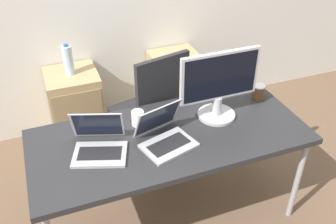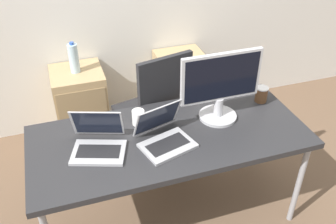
{
  "view_description": "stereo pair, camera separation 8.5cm",
  "coord_description": "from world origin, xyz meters",
  "px_view_note": "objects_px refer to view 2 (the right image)",
  "views": [
    {
      "loc": [
        -0.69,
        -1.76,
        2.22
      ],
      "look_at": [
        0.0,
        0.04,
        0.9
      ],
      "focal_mm": 40.0,
      "sensor_mm": 36.0,
      "label": 1
    },
    {
      "loc": [
        -0.61,
        -1.79,
        2.22
      ],
      "look_at": [
        0.0,
        0.04,
        0.9
      ],
      "focal_mm": 40.0,
      "sensor_mm": 36.0,
      "label": 2
    }
  ],
  "objects_px": {
    "cabinet_left": "(81,106)",
    "water_bottle": "(74,58)",
    "laptop_left": "(164,136)",
    "coffee_cup_white": "(138,117)",
    "cabinet_right": "(181,89)",
    "monitor": "(220,86)",
    "laptop_right": "(98,142)",
    "coffee_cup_brown": "(261,94)",
    "office_chair": "(154,122)"
  },
  "relations": [
    {
      "from": "laptop_left",
      "to": "coffee_cup_brown",
      "type": "distance_m",
      "value": 0.84
    },
    {
      "from": "cabinet_right",
      "to": "laptop_left",
      "type": "relative_size",
      "value": 1.83
    },
    {
      "from": "water_bottle",
      "to": "coffee_cup_white",
      "type": "relative_size",
      "value": 2.65
    },
    {
      "from": "water_bottle",
      "to": "coffee_cup_brown",
      "type": "height_order",
      "value": "water_bottle"
    },
    {
      "from": "water_bottle",
      "to": "monitor",
      "type": "height_order",
      "value": "monitor"
    },
    {
      "from": "office_chair",
      "to": "laptop_left",
      "type": "distance_m",
      "value": 0.81
    },
    {
      "from": "laptop_left",
      "to": "coffee_cup_white",
      "type": "height_order",
      "value": "laptop_left"
    },
    {
      "from": "cabinet_left",
      "to": "laptop_right",
      "type": "distance_m",
      "value": 1.23
    },
    {
      "from": "water_bottle",
      "to": "office_chair",
      "type": "bearing_deg",
      "value": -43.81
    },
    {
      "from": "laptop_left",
      "to": "water_bottle",
      "type": "bearing_deg",
      "value": 108.63
    },
    {
      "from": "coffee_cup_brown",
      "to": "office_chair",
      "type": "bearing_deg",
      "value": 145.93
    },
    {
      "from": "cabinet_left",
      "to": "coffee_cup_white",
      "type": "bearing_deg",
      "value": -72.47
    },
    {
      "from": "monitor",
      "to": "coffee_cup_brown",
      "type": "distance_m",
      "value": 0.43
    },
    {
      "from": "coffee_cup_brown",
      "to": "cabinet_right",
      "type": "bearing_deg",
      "value": 104.63
    },
    {
      "from": "cabinet_right",
      "to": "office_chair",
      "type": "bearing_deg",
      "value": -129.82
    },
    {
      "from": "coffee_cup_white",
      "to": "water_bottle",
      "type": "bearing_deg",
      "value": 107.49
    },
    {
      "from": "cabinet_left",
      "to": "monitor",
      "type": "xyz_separation_m",
      "value": [
        0.84,
        -1.06,
        0.65
      ]
    },
    {
      "from": "laptop_right",
      "to": "coffee_cup_brown",
      "type": "distance_m",
      "value": 1.22
    },
    {
      "from": "water_bottle",
      "to": "laptop_left",
      "type": "distance_m",
      "value": 1.27
    },
    {
      "from": "coffee_cup_white",
      "to": "office_chair",
      "type": "bearing_deg",
      "value": 63.01
    },
    {
      "from": "laptop_left",
      "to": "monitor",
      "type": "relative_size",
      "value": 0.7
    },
    {
      "from": "coffee_cup_white",
      "to": "coffee_cup_brown",
      "type": "height_order",
      "value": "coffee_cup_brown"
    },
    {
      "from": "laptop_right",
      "to": "coffee_cup_brown",
      "type": "height_order",
      "value": "laptop_right"
    },
    {
      "from": "cabinet_right",
      "to": "coffee_cup_brown",
      "type": "relative_size",
      "value": 6.18
    },
    {
      "from": "office_chair",
      "to": "water_bottle",
      "type": "relative_size",
      "value": 3.95
    },
    {
      "from": "cabinet_right",
      "to": "coffee_cup_white",
      "type": "bearing_deg",
      "value": -124.27
    },
    {
      "from": "cabinet_right",
      "to": "coffee_cup_white",
      "type": "xyz_separation_m",
      "value": [
        -0.66,
        -0.97,
        0.45
      ]
    },
    {
      "from": "office_chair",
      "to": "laptop_left",
      "type": "bearing_deg",
      "value": -100.56
    },
    {
      "from": "coffee_cup_white",
      "to": "coffee_cup_brown",
      "type": "bearing_deg",
      "value": -0.42
    },
    {
      "from": "cabinet_right",
      "to": "coffee_cup_brown",
      "type": "distance_m",
      "value": 1.11
    },
    {
      "from": "laptop_right",
      "to": "office_chair",
      "type": "bearing_deg",
      "value": 50.05
    },
    {
      "from": "water_bottle",
      "to": "laptop_left",
      "type": "xyz_separation_m",
      "value": [
        0.41,
        -1.21,
        -0.03
      ]
    },
    {
      "from": "cabinet_right",
      "to": "coffee_cup_brown",
      "type": "bearing_deg",
      "value": -75.37
    },
    {
      "from": "cabinet_left",
      "to": "coffee_cup_white",
      "type": "xyz_separation_m",
      "value": [
        0.31,
        -0.97,
        0.45
      ]
    },
    {
      "from": "water_bottle",
      "to": "monitor",
      "type": "distance_m",
      "value": 1.36
    },
    {
      "from": "monitor",
      "to": "coffee_cup_brown",
      "type": "relative_size",
      "value": 4.81
    },
    {
      "from": "cabinet_right",
      "to": "laptop_left",
      "type": "distance_m",
      "value": 1.4
    },
    {
      "from": "cabinet_right",
      "to": "coffee_cup_brown",
      "type": "xyz_separation_m",
      "value": [
        0.25,
        -0.97,
        0.46
      ]
    },
    {
      "from": "cabinet_left",
      "to": "water_bottle",
      "type": "distance_m",
      "value": 0.48
    },
    {
      "from": "laptop_right",
      "to": "coffee_cup_white",
      "type": "height_order",
      "value": "laptop_right"
    },
    {
      "from": "office_chair",
      "to": "laptop_right",
      "type": "height_order",
      "value": "office_chair"
    },
    {
      "from": "office_chair",
      "to": "coffee_cup_white",
      "type": "distance_m",
      "value": 0.65
    },
    {
      "from": "coffee_cup_white",
      "to": "monitor",
      "type": "bearing_deg",
      "value": -10.3
    },
    {
      "from": "laptop_left",
      "to": "cabinet_right",
      "type": "bearing_deg",
      "value": 65.23
    },
    {
      "from": "water_bottle",
      "to": "laptop_left",
      "type": "height_order",
      "value": "laptop_left"
    },
    {
      "from": "cabinet_left",
      "to": "laptop_left",
      "type": "bearing_deg",
      "value": -71.34
    },
    {
      "from": "cabinet_left",
      "to": "water_bottle",
      "type": "xyz_separation_m",
      "value": [
        0.0,
        0.0,
        0.48
      ]
    },
    {
      "from": "cabinet_left",
      "to": "cabinet_right",
      "type": "height_order",
      "value": "same"
    },
    {
      "from": "water_bottle",
      "to": "laptop_right",
      "type": "xyz_separation_m",
      "value": [
        0.01,
        -1.14,
        -0.03
      ]
    },
    {
      "from": "office_chair",
      "to": "cabinet_right",
      "type": "height_order",
      "value": "office_chair"
    }
  ]
}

